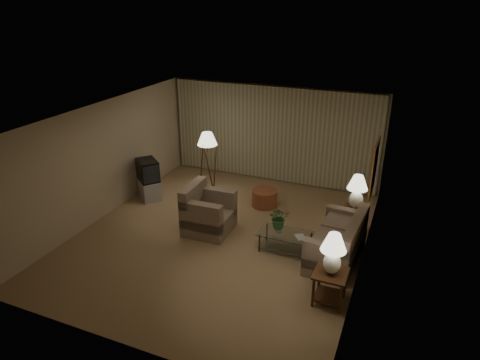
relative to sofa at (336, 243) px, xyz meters
name	(u,v)px	position (x,y,z in m)	size (l,w,h in m)	color
ground	(222,235)	(-2.50, -0.03, -0.38)	(7.00, 7.00, 0.00)	tan
room_shell	(248,141)	(-2.48, 1.47, 1.37)	(6.04, 7.02, 2.72)	#C3B895
sofa	(336,243)	(0.00, 0.00, 0.00)	(1.84, 1.12, 0.76)	gray
armchair	(209,214)	(-2.84, 0.05, 0.05)	(1.07, 1.02, 0.86)	gray
side_table_near	(330,282)	(0.15, -1.35, 0.03)	(0.56, 0.56, 0.60)	#35200E
side_table_far	(354,216)	(0.15, 1.25, 0.01)	(0.47, 0.39, 0.60)	#35200E
table_lamp_near	(333,250)	(0.15, -1.35, 0.66)	(0.43, 0.43, 0.75)	white
table_lamp_far	(357,189)	(0.15, 1.25, 0.67)	(0.44, 0.44, 0.76)	white
coffee_table	(285,239)	(-1.02, -0.10, -0.10)	(1.11, 0.60, 0.41)	silver
tv_cabinet	(149,189)	(-5.05, 1.00, -0.13)	(0.85, 0.82, 0.50)	#B3B3B6
crt_tv	(148,170)	(-5.05, 1.00, 0.39)	(0.78, 0.76, 0.55)	black
floor_lamp	(208,161)	(-3.84, 2.03, 0.47)	(0.53, 0.53, 1.62)	#35200E
ottoman	(265,198)	(-2.11, 1.71, -0.17)	(0.63, 0.63, 0.42)	#A25A36
vase	(279,228)	(-1.17, -0.10, 0.12)	(0.16, 0.16, 0.17)	silver
flowers	(279,215)	(-1.17, -0.10, 0.44)	(0.42, 0.37, 0.47)	#316D30
book	(296,238)	(-0.77, -0.20, 0.04)	(0.18, 0.25, 0.02)	olive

